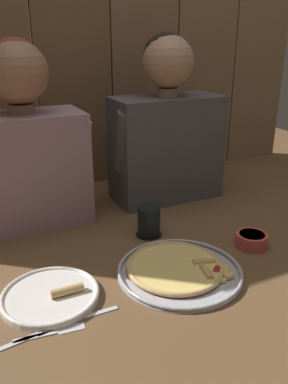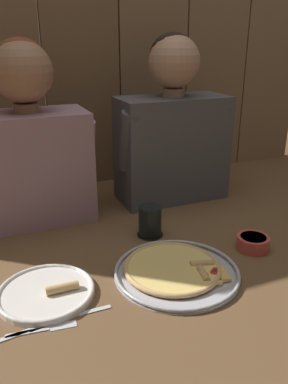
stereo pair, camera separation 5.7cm
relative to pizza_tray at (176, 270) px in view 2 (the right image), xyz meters
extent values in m
plane|color=brown|center=(-0.03, 0.08, -0.01)|extent=(3.20, 3.20, 0.00)
cylinder|color=#B2B2B7|center=(0.00, -0.01, -0.01)|extent=(0.34, 0.34, 0.01)
torus|color=#B2B2B7|center=(0.00, -0.01, 0.00)|extent=(0.34, 0.34, 0.01)
cylinder|color=#B23823|center=(-0.01, 0.01, 0.00)|extent=(0.26, 0.26, 0.00)
cylinder|color=#F4D170|center=(-0.01, 0.01, 0.00)|extent=(0.25, 0.25, 0.01)
torus|color=tan|center=(-0.01, 0.01, 0.00)|extent=(0.27, 0.27, 0.01)
cube|color=#F4D170|center=(0.06, -0.05, 0.00)|extent=(0.09, 0.11, 0.01)
cylinder|color=tan|center=(0.08, -0.01, 0.01)|extent=(0.07, 0.04, 0.02)
cylinder|color=#A3281E|center=(0.06, -0.06, 0.01)|extent=(0.02, 0.02, 0.00)
cylinder|color=#A3281E|center=(0.06, -0.05, 0.01)|extent=(0.02, 0.02, 0.00)
cube|color=#EABC56|center=(0.09, -0.06, 0.00)|extent=(0.08, 0.08, 0.01)
cylinder|color=tan|center=(0.05, -0.05, 0.01)|extent=(0.03, 0.07, 0.02)
cylinder|color=#A3281E|center=(0.10, -0.05, 0.01)|extent=(0.02, 0.02, 0.00)
cylinder|color=#A3281E|center=(0.08, -0.06, 0.01)|extent=(0.02, 0.02, 0.00)
cylinder|color=white|center=(-0.35, 0.04, 0.00)|extent=(0.24, 0.24, 0.01)
torus|color=white|center=(-0.35, 0.04, 0.00)|extent=(0.24, 0.24, 0.01)
cylinder|color=tan|center=(-0.31, 0.02, 0.01)|extent=(0.08, 0.02, 0.02)
cylinder|color=black|center=(0.02, 0.23, -0.01)|extent=(0.09, 0.09, 0.01)
cylinder|color=black|center=(0.02, 0.23, 0.04)|extent=(0.07, 0.07, 0.10)
cylinder|color=#CC4C42|center=(0.28, 0.03, 0.01)|extent=(0.10, 0.10, 0.04)
cylinder|color=#B23823|center=(0.28, 0.03, 0.02)|extent=(0.08, 0.08, 0.02)
cube|color=silver|center=(-0.45, -0.08, -0.01)|extent=(0.10, 0.02, 0.01)
cube|color=silver|center=(-0.39, -0.08, -0.01)|extent=(0.04, 0.02, 0.01)
cube|color=silver|center=(-0.41, -0.08, -0.01)|extent=(0.10, 0.02, 0.01)
cube|color=silver|center=(-0.33, -0.09, -0.01)|extent=(0.06, 0.03, 0.00)
cube|color=silver|center=(-0.26, -0.07, -0.01)|extent=(0.10, 0.01, 0.01)
ellipsoid|color=silver|center=(-0.33, -0.07, -0.01)|extent=(0.04, 0.03, 0.01)
cube|color=gray|center=(-0.30, 0.51, 0.18)|extent=(0.38, 0.22, 0.38)
cylinder|color=#9E7051|center=(-0.30, 0.51, 0.38)|extent=(0.08, 0.08, 0.03)
sphere|color=#9E7051|center=(-0.30, 0.51, 0.49)|extent=(0.19, 0.19, 0.19)
sphere|color=brown|center=(-0.30, 0.52, 0.51)|extent=(0.18, 0.18, 0.18)
cylinder|color=gray|center=(-0.12, 0.47, 0.24)|extent=(0.08, 0.12, 0.22)
cube|color=#4C4C51|center=(0.23, 0.51, 0.19)|extent=(0.42, 0.20, 0.40)
cylinder|color=tan|center=(0.23, 0.51, 0.41)|extent=(0.08, 0.08, 0.03)
sphere|color=tan|center=(0.23, 0.51, 0.51)|extent=(0.19, 0.19, 0.19)
sphere|color=black|center=(0.23, 0.52, 0.53)|extent=(0.17, 0.17, 0.17)
cylinder|color=#4C4C51|center=(0.05, 0.47, 0.25)|extent=(0.08, 0.13, 0.23)
cylinder|color=#4C4C51|center=(0.42, 0.47, 0.25)|extent=(0.08, 0.12, 0.23)
cube|color=brown|center=(-0.03, 0.80, 0.68)|extent=(0.31, 0.03, 1.38)
cube|color=#826445|center=(0.28, 0.80, 0.68)|extent=(0.31, 0.03, 1.38)
cube|color=#856648|center=(0.60, 0.80, 0.68)|extent=(0.31, 0.03, 1.38)
cube|color=#896A4C|center=(0.91, 0.80, 0.68)|extent=(0.31, 0.03, 1.38)
camera|label=1|loc=(-0.49, -0.79, 0.60)|focal=36.63mm
camera|label=2|loc=(-0.44, -0.82, 0.60)|focal=36.63mm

